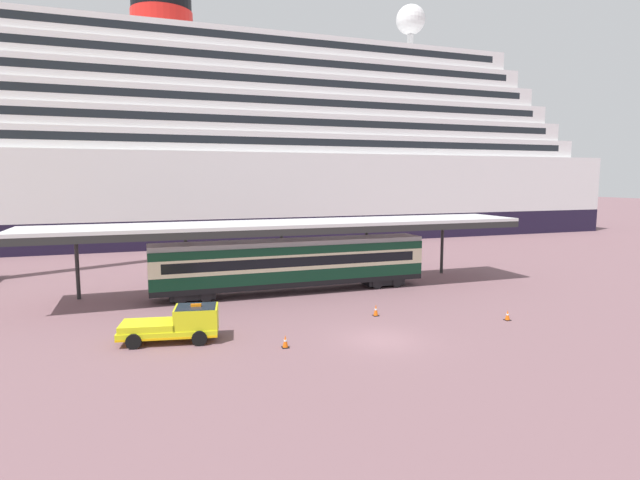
# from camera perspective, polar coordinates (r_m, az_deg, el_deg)

# --- Properties ---
(ground_plane) EXTENTS (400.00, 400.00, 0.00)m
(ground_plane) POSITION_cam_1_polar(r_m,az_deg,el_deg) (28.40, 6.99, -11.12)
(ground_plane) COLOR #745258
(cruise_ship) EXTENTS (135.53, 23.14, 36.91)m
(cruise_ship) POSITION_cam_1_polar(r_m,az_deg,el_deg) (76.50, -16.16, 9.66)
(cruise_ship) COLOR black
(cruise_ship) RESTS_ON ground
(platform_canopy) EXTENTS (38.52, 5.91, 5.45)m
(platform_canopy) POSITION_cam_1_polar(r_m,az_deg,el_deg) (39.19, -3.35, 1.70)
(platform_canopy) COLOR silver
(platform_canopy) RESTS_ON ground
(train_carriage) EXTENTS (21.20, 2.81, 4.11)m
(train_carriage) POSITION_cam_1_polar(r_m,az_deg,el_deg) (39.16, -3.15, -2.60)
(train_carriage) COLOR black
(train_carriage) RESTS_ON ground
(service_truck) EXTENTS (5.48, 2.95, 2.02)m
(service_truck) POSITION_cam_1_polar(r_m,az_deg,el_deg) (28.82, -15.61, -9.01)
(service_truck) COLOR yellow
(service_truck) RESTS_ON ground
(traffic_cone_near) EXTENTS (0.36, 0.36, 0.76)m
(traffic_cone_near) POSITION_cam_1_polar(r_m,az_deg,el_deg) (33.01, 6.31, -7.87)
(traffic_cone_near) COLOR black
(traffic_cone_near) RESTS_ON ground
(traffic_cone_mid) EXTENTS (0.36, 0.36, 0.68)m
(traffic_cone_mid) POSITION_cam_1_polar(r_m,az_deg,el_deg) (26.96, -3.93, -11.34)
(traffic_cone_mid) COLOR black
(traffic_cone_mid) RESTS_ON ground
(traffic_cone_far) EXTENTS (0.36, 0.36, 0.65)m
(traffic_cone_far) POSITION_cam_1_polar(r_m,az_deg,el_deg) (33.92, 20.38, -7.95)
(traffic_cone_far) COLOR black
(traffic_cone_far) RESTS_ON ground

